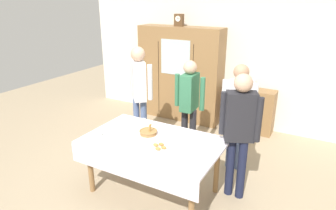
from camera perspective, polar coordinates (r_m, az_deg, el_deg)
name	(u,v)px	position (r m, az deg, el deg)	size (l,w,h in m)	color
ground_plane	(161,183)	(4.39, -1.31, -14.80)	(12.00, 12.00, 0.00)	tan
back_wall	(227,58)	(6.14, 11.26, 8.83)	(6.40, 0.10, 2.70)	silver
dining_table	(152,148)	(3.86, -3.16, -8.23)	(1.76, 1.09, 0.78)	olive
wall_cabinet	(180,74)	(6.29, 2.34, 5.97)	(1.79, 0.46, 1.95)	olive
mantel_clock	(179,20)	(6.13, 2.13, 15.99)	(0.18, 0.11, 0.24)	brown
bookshelf_low	(250,110)	(6.01, 15.39, -0.94)	(0.92, 0.35, 0.85)	olive
book_stack	(252,87)	(5.87, 15.81, 3.39)	(0.17, 0.22, 0.10)	#664C7A
tea_cup_mid_left	(207,137)	(3.88, 7.54, -6.12)	(0.13, 0.13, 0.06)	white
tea_cup_mid_right	(99,135)	(4.02, -13.18, -5.57)	(0.13, 0.13, 0.06)	silver
tea_cup_center	(163,135)	(3.89, -1.00, -5.85)	(0.13, 0.13, 0.06)	white
tea_cup_back_edge	(143,121)	(4.33, -4.77, -3.11)	(0.13, 0.13, 0.06)	white
bread_basket	(148,132)	(3.98, -3.79, -5.18)	(0.24, 0.24, 0.16)	#9E7542
pastry_plate	(160,147)	(3.63, -1.64, -8.14)	(0.28, 0.28, 0.05)	white
spoon_far_right	(194,143)	(3.77, 4.92, -7.25)	(0.12, 0.02, 0.01)	silver
spoon_near_right	(190,137)	(3.91, 4.25, -6.16)	(0.12, 0.02, 0.01)	silver
person_by_cabinet	(240,125)	(3.76, 13.58, -3.81)	(0.52, 0.33, 1.67)	#191E38
person_near_right_end	(189,99)	(4.78, 4.12, 1.15)	(0.52, 0.37, 1.59)	#232328
person_behind_table_right	(139,87)	(5.00, -5.57, 3.40)	(0.52, 0.40, 1.76)	slate
person_behind_table_left	(238,108)	(4.43, 13.34, -0.50)	(0.52, 0.41, 1.63)	slate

